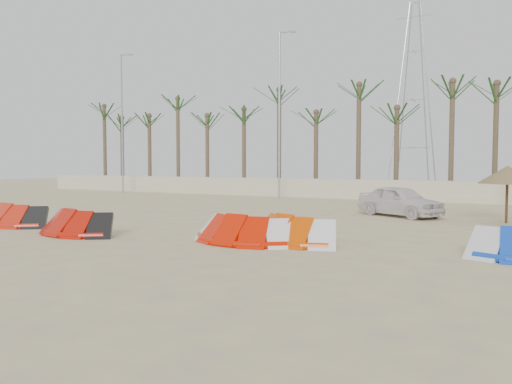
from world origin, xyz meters
The scene contains 12 objects.
ground centered at (0.00, 0.00, 0.00)m, with size 120.00×120.00×0.00m, color #DBC97E.
boundary_wall centered at (0.00, 22.00, 0.65)m, with size 60.00×0.30×1.30m, color beige.
palm_line centered at (0.67, 23.50, 6.44)m, with size 52.00×4.00×7.70m.
lamp_a centered at (-19.96, 20.00, 5.77)m, with size 1.25×0.14×11.00m.
lamp_b centered at (-5.96, 20.00, 5.77)m, with size 1.25×0.14×11.00m.
pylon centered at (1.00, 28.00, 0.00)m, with size 3.00×3.00×14.00m, color #A5A8AD, non-canonical shape.
kite_red_left centered at (-8.31, 2.43, 0.42)m, with size 3.66×1.81×0.90m.
kite_red_mid centered at (-4.33, 1.87, 0.42)m, with size 3.46×1.93×0.90m.
kite_red_right centered at (1.33, 3.02, 0.42)m, with size 3.55×1.86×0.90m.
kite_orange centered at (2.58, 3.70, 0.42)m, with size 3.72×2.57×0.90m.
parasol_left centered at (7.92, 11.95, 1.90)m, with size 2.19×2.19×2.25m.
car centered at (3.68, 12.49, 0.69)m, with size 1.62×4.03×1.37m, color white.
Camera 1 is at (8.76, -9.80, 2.32)m, focal length 35.00 mm.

